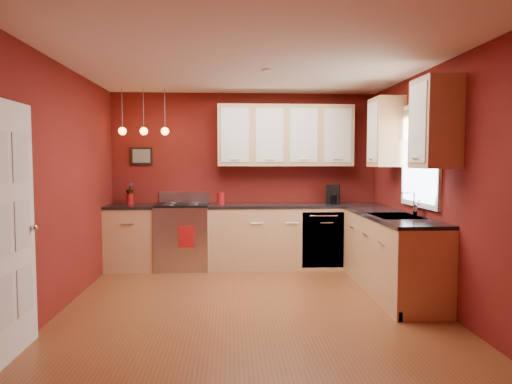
{
  "coord_description": "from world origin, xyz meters",
  "views": [
    {
      "loc": [
        -0.21,
        -4.87,
        1.57
      ],
      "look_at": [
        0.11,
        1.0,
        1.17
      ],
      "focal_mm": 32.0,
      "sensor_mm": 36.0,
      "label": 1
    }
  ],
  "objects": [
    {
      "name": "door_left_wall",
      "position": [
        -1.97,
        -1.2,
        1.03
      ],
      "size": [
        0.12,
        0.82,
        2.05
      ],
      "color": "white",
      "rests_on": "floor"
    },
    {
      "name": "wall_left",
      "position": [
        -2.0,
        0.0,
        1.3
      ],
      "size": [
        0.02,
        4.2,
        2.6
      ],
      "primitive_type": "cube",
      "color": "maroon",
      "rests_on": "floor"
    },
    {
      "name": "gas_range",
      "position": [
        -0.92,
        1.8,
        0.48
      ],
      "size": [
        0.76,
        0.64,
        1.11
      ],
      "color": "#B2B3B7",
      "rests_on": "floor"
    },
    {
      "name": "flowers",
      "position": [
        -1.69,
        1.89,
        1.17
      ],
      "size": [
        0.12,
        0.12,
        0.19
      ],
      "primitive_type": "imported",
      "rotation": [
        0.0,
        0.0,
        0.18
      ],
      "color": "maroon",
      "rests_on": "red_vase"
    },
    {
      "name": "red_vase",
      "position": [
        -1.69,
        1.89,
        1.02
      ],
      "size": [
        0.1,
        0.1,
        0.16
      ],
      "primitive_type": "cylinder",
      "color": "maroon",
      "rests_on": "counter_back_left"
    },
    {
      "name": "base_cabinets_back_right",
      "position": [
        0.73,
        1.8,
        0.45
      ],
      "size": [
        2.54,
        0.6,
        0.9
      ],
      "primitive_type": "cube",
      "color": "tan",
      "rests_on": "floor"
    },
    {
      "name": "pendant_lights",
      "position": [
        -1.45,
        1.75,
        2.01
      ],
      "size": [
        0.71,
        0.11,
        0.66
      ],
      "color": "gray",
      "rests_on": "ceiling"
    },
    {
      "name": "sink",
      "position": [
        1.7,
        0.3,
        0.92
      ],
      "size": [
        0.5,
        0.7,
        0.33
      ],
      "color": "gray",
      "rests_on": "counter_right"
    },
    {
      "name": "counter_back_right",
      "position": [
        0.73,
        1.8,
        0.92
      ],
      "size": [
        2.54,
        0.62,
        0.04
      ],
      "primitive_type": "cube",
      "color": "black",
      "rests_on": "base_cabinets_back_right"
    },
    {
      "name": "wall_back",
      "position": [
        0.0,
        2.1,
        1.3
      ],
      "size": [
        4.0,
        0.02,
        2.6
      ],
      "primitive_type": "cube",
      "color": "maroon",
      "rests_on": "floor"
    },
    {
      "name": "counter_right",
      "position": [
        1.7,
        0.45,
        0.92
      ],
      "size": [
        0.62,
        2.1,
        0.04
      ],
      "primitive_type": "cube",
      "color": "black",
      "rests_on": "base_cabinets_right"
    },
    {
      "name": "floor",
      "position": [
        0.0,
        0.0,
        0.0
      ],
      "size": [
        4.2,
        4.2,
        0.0
      ],
      "primitive_type": "plane",
      "color": "brown",
      "rests_on": "ground"
    },
    {
      "name": "coffee_maker",
      "position": [
        1.31,
        1.84,
        1.07
      ],
      "size": [
        0.23,
        0.23,
        0.28
      ],
      "rotation": [
        0.0,
        0.0,
        -0.28
      ],
      "color": "black",
      "rests_on": "counter_back_right"
    },
    {
      "name": "ceiling",
      "position": [
        0.0,
        0.0,
        2.6
      ],
      "size": [
        4.0,
        4.2,
        0.02
      ],
      "primitive_type": "cube",
      "color": "white",
      "rests_on": "wall_back"
    },
    {
      "name": "wall_picture",
      "position": [
        -1.55,
        2.08,
        1.65
      ],
      "size": [
        0.32,
        0.03,
        0.26
      ],
      "primitive_type": "cube",
      "color": "black",
      "rests_on": "wall_back"
    },
    {
      "name": "base_cabinets_back_left",
      "position": [
        -1.65,
        1.8,
        0.45
      ],
      "size": [
        0.7,
        0.6,
        0.9
      ],
      "primitive_type": "cube",
      "color": "tan",
      "rests_on": "floor"
    },
    {
      "name": "soap_pump",
      "position": [
        1.95,
        0.24,
        1.04
      ],
      "size": [
        0.09,
        0.09,
        0.19
      ],
      "primitive_type": "imported",
      "rotation": [
        0.0,
        0.0,
        0.07
      ],
      "color": "silver",
      "rests_on": "counter_right"
    },
    {
      "name": "wall_right",
      "position": [
        2.0,
        0.0,
        1.3
      ],
      "size": [
        0.02,
        4.2,
        2.6
      ],
      "primitive_type": "cube",
      "color": "maroon",
      "rests_on": "floor"
    },
    {
      "name": "dish_towel",
      "position": [
        -0.83,
        1.47,
        0.52
      ],
      "size": [
        0.22,
        0.01,
        0.3
      ],
      "primitive_type": "cube",
      "color": "maroon",
      "rests_on": "gas_range"
    },
    {
      "name": "base_cabinets_right",
      "position": [
        1.7,
        0.45,
        0.45
      ],
      "size": [
        0.6,
        2.1,
        0.9
      ],
      "primitive_type": "cube",
      "color": "tan",
      "rests_on": "floor"
    },
    {
      "name": "wall_front",
      "position": [
        0.0,
        -2.1,
        1.3
      ],
      "size": [
        4.0,
        0.02,
        2.6
      ],
      "primitive_type": "cube",
      "color": "maroon",
      "rests_on": "floor"
    },
    {
      "name": "window",
      "position": [
        1.97,
        0.3,
        1.69
      ],
      "size": [
        0.06,
        1.02,
        1.22
      ],
      "color": "white",
      "rests_on": "wall_right"
    },
    {
      "name": "red_canister",
      "position": [
        -0.36,
        1.81,
        1.03
      ],
      "size": [
        0.12,
        0.12,
        0.17
      ],
      "color": "maroon",
      "rests_on": "counter_back_right"
    },
    {
      "name": "dishwasher_front",
      "position": [
        1.1,
        1.51,
        0.45
      ],
      "size": [
        0.6,
        0.02,
        0.8
      ],
      "primitive_type": "cube",
      "color": "#B2B3B7",
      "rests_on": "base_cabinets_back_right"
    },
    {
      "name": "upper_cabinets_back",
      "position": [
        0.6,
        1.93,
        1.95
      ],
      "size": [
        2.0,
        0.35,
        0.9
      ],
      "primitive_type": "cube",
      "color": "tan",
      "rests_on": "wall_back"
    },
    {
      "name": "counter_back_left",
      "position": [
        -1.65,
        1.8,
        0.92
      ],
      "size": [
        0.7,
        0.62,
        0.04
      ],
      "primitive_type": "cube",
      "color": "black",
      "rests_on": "base_cabinets_back_left"
    },
    {
      "name": "upper_cabinets_right",
      "position": [
        1.82,
        0.32,
        1.95
      ],
      "size": [
        0.35,
        1.95,
        0.9
      ],
      "primitive_type": "cube",
      "color": "tan",
      "rests_on": "wall_right"
    }
  ]
}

